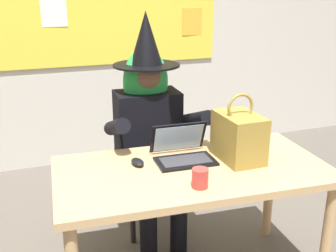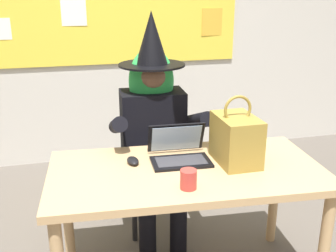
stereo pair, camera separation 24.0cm
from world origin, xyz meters
The scene contains 8 objects.
wall_back_bulletin centered at (0.00, 2.13, 1.32)m, with size 6.41×2.20×2.61m.
desk_main centered at (0.13, 0.11, 0.64)m, with size 1.50×0.84×0.72m.
chair_at_desk centered at (0.09, 0.84, 0.52)m, with size 0.43×0.43×0.92m.
person_costumed centered at (0.08, 0.72, 0.82)m, with size 0.62×0.69×1.50m.
laptop centered at (0.12, 0.24, 0.77)m, with size 0.34×0.28×0.19m.
computer_mouse centered at (-0.14, 0.25, 0.74)m, with size 0.06×0.10×0.03m, color black.
handbag centered at (0.41, 0.13, 0.86)m, with size 0.20×0.30×0.38m.
coffee_mug centered at (0.07, -0.11, 0.77)m, with size 0.08×0.08×0.10m, color #B23833.
Camera 2 is at (-0.45, -1.76, 1.63)m, focal length 43.43 mm.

